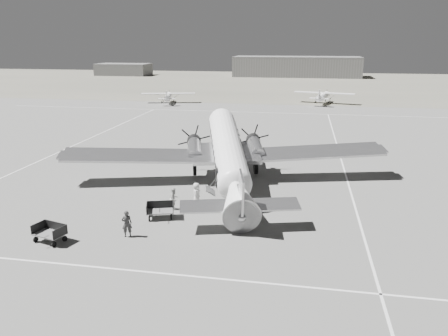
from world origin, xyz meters
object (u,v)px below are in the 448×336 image
hangar_main (296,67)px  ramp_agent (174,199)px  passenger (197,194)px  baggage_cart_far (50,233)px  dc3_airliner (228,156)px  ground_crew (127,224)px  light_plane_left (168,97)px  light_plane_right (323,97)px  baggage_cart_near (160,211)px  shed_secondary (124,69)px

hangar_main → ramp_agent: 125.36m
ramp_agent → passenger: bearing=-24.9°
baggage_cart_far → ramp_agent: bearing=63.0°
hangar_main → dc3_airliner: 119.58m
ramp_agent → ground_crew: bearing=-168.9°
dc3_airliner → light_plane_left: (-20.08, 47.96, -1.59)m
light_plane_right → baggage_cart_near: light_plane_right is taller
light_plane_left → ground_crew: (15.57, -58.49, -0.23)m
ramp_agent → hangar_main: bearing=26.2°
light_plane_left → ramp_agent: (17.13, -53.61, -0.28)m
hangar_main → light_plane_right: size_ratio=3.61×
passenger → baggage_cart_far: bearing=136.8°
ground_crew → passenger: size_ratio=0.98×
dc3_airliner → shed_secondary: bearing=101.7°
light_plane_left → baggage_cart_near: (16.64, -55.33, -0.55)m
ramp_agent → passenger: passenger is taller
dc3_airliner → light_plane_left: bearing=97.9°
dc3_airliner → baggage_cart_near: dc3_airliner is taller
ground_crew → passenger: (2.95, 5.89, 0.02)m
hangar_main → light_plane_left: 75.21m
light_plane_right → ground_crew: bearing=-90.2°
ground_crew → light_plane_right: bearing=-127.3°
baggage_cart_near → shed_secondary: bearing=96.5°
dc3_airliner → baggage_cart_far: (-8.80, -12.06, -2.13)m
light_plane_left → baggage_cart_near: light_plane_left is taller
ramp_agent → light_plane_right: bearing=16.8°
light_plane_right → baggage_cart_near: 61.27m
shed_secondary → baggage_cart_near: 133.23m
light_plane_left → baggage_cart_far: bearing=-92.7°
light_plane_left → baggage_cart_far: size_ratio=5.44×
baggage_cart_near → ramp_agent: 1.81m
shed_secondary → ground_crew: shed_secondary is taller
shed_secondary → passenger: shed_secondary is taller
shed_secondary → ground_crew: bearing=-67.2°
dc3_airliner → baggage_cart_far: bearing=-141.0°
hangar_main → ground_crew: bearing=-93.2°
shed_secondary → dc3_airliner: size_ratio=0.64×
passenger → light_plane_right: bearing=-9.8°
hangar_main → shed_secondary: hangar_main is taller
dc3_airliner → ramp_agent: dc3_airliner is taller
shed_secondary → light_plane_right: bearing=-43.0°
hangar_main → baggage_cart_near: 127.11m
dc3_airliner → light_plane_left: 52.02m
light_plane_right → ramp_agent: size_ratio=7.21×
light_plane_left → baggage_cart_far: 61.07m
light_plane_right → baggage_cart_far: (-18.29, -64.57, -0.67)m
shed_secondary → dc3_airliner: bearing=-63.5°
shed_secondary → light_plane_left: shed_secondary is taller
hangar_main → shed_secondary: (-60.00, -5.00, -1.30)m
dc3_airliner → light_plane_right: 53.38m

